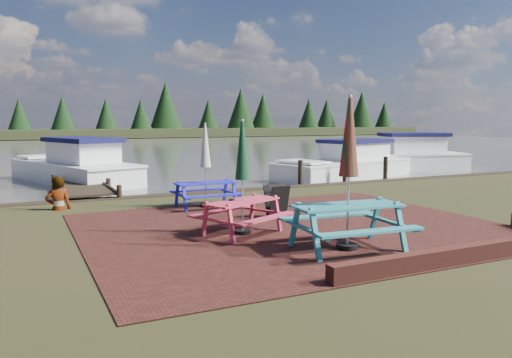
{
  "coord_description": "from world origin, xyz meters",
  "views": [
    {
      "loc": [
        -5.44,
        -8.38,
        2.37
      ],
      "look_at": [
        -0.44,
        2.06,
        1.0
      ],
      "focal_mm": 35.0,
      "sensor_mm": 36.0,
      "label": 1
    }
  ],
  "objects_px": {
    "chalkboard": "(277,202)",
    "boat_jetty": "(76,168)",
    "picnic_table_teal": "(348,197)",
    "person": "(57,177)",
    "picnic_table_red": "(242,195)",
    "jetty": "(76,181)",
    "picnic_table_blue": "(206,179)",
    "boat_far": "(401,158)",
    "boat_near": "(346,166)"
  },
  "relations": [
    {
      "from": "chalkboard",
      "to": "boat_jetty",
      "type": "xyz_separation_m",
      "value": [
        -3.46,
        10.89,
        -0.01
      ]
    },
    {
      "from": "picnic_table_teal",
      "to": "person",
      "type": "bearing_deg",
      "value": 128.56
    },
    {
      "from": "picnic_table_red",
      "to": "jetty",
      "type": "height_order",
      "value": "picnic_table_red"
    },
    {
      "from": "picnic_table_blue",
      "to": "boat_far",
      "type": "height_order",
      "value": "picnic_table_blue"
    },
    {
      "from": "picnic_table_teal",
      "to": "person",
      "type": "height_order",
      "value": "picnic_table_teal"
    },
    {
      "from": "picnic_table_red",
      "to": "jetty",
      "type": "bearing_deg",
      "value": 77.4
    },
    {
      "from": "boat_jetty",
      "to": "picnic_table_teal",
      "type": "bearing_deg",
      "value": -96.99
    },
    {
      "from": "picnic_table_blue",
      "to": "jetty",
      "type": "height_order",
      "value": "picnic_table_blue"
    },
    {
      "from": "jetty",
      "to": "boat_far",
      "type": "relative_size",
      "value": 1.27
    },
    {
      "from": "chalkboard",
      "to": "picnic_table_red",
      "type": "bearing_deg",
      "value": -147.37
    },
    {
      "from": "picnic_table_red",
      "to": "chalkboard",
      "type": "distance_m",
      "value": 1.85
    },
    {
      "from": "boat_far",
      "to": "person",
      "type": "distance_m",
      "value": 17.61
    },
    {
      "from": "picnic_table_blue",
      "to": "picnic_table_teal",
      "type": "bearing_deg",
      "value": -81.98
    },
    {
      "from": "picnic_table_teal",
      "to": "picnic_table_blue",
      "type": "bearing_deg",
      "value": 103.42
    },
    {
      "from": "boat_near",
      "to": "person",
      "type": "height_order",
      "value": "person"
    },
    {
      "from": "chalkboard",
      "to": "boat_jetty",
      "type": "bearing_deg",
      "value": 101.18
    },
    {
      "from": "picnic_table_blue",
      "to": "boat_far",
      "type": "xyz_separation_m",
      "value": [
        13.03,
        6.94,
        -0.37
      ]
    },
    {
      "from": "picnic_table_red",
      "to": "picnic_table_blue",
      "type": "xyz_separation_m",
      "value": [
        0.42,
        3.38,
        -0.03
      ]
    },
    {
      "from": "boat_far",
      "to": "picnic_table_red",
      "type": "bearing_deg",
      "value": 144.54
    },
    {
      "from": "chalkboard",
      "to": "picnic_table_teal",
      "type": "bearing_deg",
      "value": -99.76
    },
    {
      "from": "picnic_table_red",
      "to": "jetty",
      "type": "xyz_separation_m",
      "value": [
        -2.21,
        10.36,
        -0.71
      ]
    },
    {
      "from": "person",
      "to": "boat_far",
      "type": "bearing_deg",
      "value": -155.85
    },
    {
      "from": "picnic_table_red",
      "to": "boat_jetty",
      "type": "relative_size",
      "value": 0.31
    },
    {
      "from": "picnic_table_teal",
      "to": "chalkboard",
      "type": "height_order",
      "value": "picnic_table_teal"
    },
    {
      "from": "picnic_table_red",
      "to": "picnic_table_teal",
      "type": "bearing_deg",
      "value": -82.72
    },
    {
      "from": "boat_near",
      "to": "boat_far",
      "type": "relative_size",
      "value": 1.03
    },
    {
      "from": "chalkboard",
      "to": "boat_near",
      "type": "relative_size",
      "value": 0.11
    },
    {
      "from": "picnic_table_teal",
      "to": "boat_jetty",
      "type": "bearing_deg",
      "value": 108.01
    },
    {
      "from": "picnic_table_red",
      "to": "jetty",
      "type": "relative_size",
      "value": 0.26
    },
    {
      "from": "picnic_table_blue",
      "to": "chalkboard",
      "type": "relative_size",
      "value": 2.76
    },
    {
      "from": "picnic_table_teal",
      "to": "boat_jetty",
      "type": "distance_m",
      "value": 14.39
    },
    {
      "from": "picnic_table_blue",
      "to": "boat_jetty",
      "type": "xyz_separation_m",
      "value": [
        -2.47,
        8.65,
        -0.38
      ]
    },
    {
      "from": "picnic_table_red",
      "to": "boat_jetty",
      "type": "distance_m",
      "value": 12.21
    },
    {
      "from": "picnic_table_teal",
      "to": "picnic_table_blue",
      "type": "distance_m",
      "value": 5.41
    },
    {
      "from": "boat_far",
      "to": "picnic_table_blue",
      "type": "bearing_deg",
      "value": 135.07
    },
    {
      "from": "chalkboard",
      "to": "person",
      "type": "xyz_separation_m",
      "value": [
        -4.64,
        3.58,
        0.47
      ]
    },
    {
      "from": "boat_jetty",
      "to": "boat_far",
      "type": "height_order",
      "value": "boat_far"
    },
    {
      "from": "picnic_table_teal",
      "to": "jetty",
      "type": "bearing_deg",
      "value": 110.4
    },
    {
      "from": "boat_near",
      "to": "picnic_table_red",
      "type": "bearing_deg",
      "value": 118.92
    },
    {
      "from": "boat_jetty",
      "to": "boat_far",
      "type": "distance_m",
      "value": 15.6
    },
    {
      "from": "chalkboard",
      "to": "boat_near",
      "type": "xyz_separation_m",
      "value": [
        7.51,
        7.61,
        -0.06
      ]
    },
    {
      "from": "jetty",
      "to": "boat_near",
      "type": "bearing_deg",
      "value": -8.23
    },
    {
      "from": "picnic_table_teal",
      "to": "boat_far",
      "type": "height_order",
      "value": "picnic_table_teal"
    },
    {
      "from": "jetty",
      "to": "boat_far",
      "type": "xyz_separation_m",
      "value": [
        15.66,
        -0.04,
        0.31
      ]
    },
    {
      "from": "picnic_table_red",
      "to": "jetty",
      "type": "distance_m",
      "value": 10.61
    },
    {
      "from": "picnic_table_red",
      "to": "chalkboard",
      "type": "bearing_deg",
      "value": 14.43
    },
    {
      "from": "chalkboard",
      "to": "person",
      "type": "distance_m",
      "value": 5.88
    },
    {
      "from": "chalkboard",
      "to": "jetty",
      "type": "distance_m",
      "value": 9.91
    },
    {
      "from": "picnic_table_teal",
      "to": "boat_far",
      "type": "bearing_deg",
      "value": 49.97
    },
    {
      "from": "chalkboard",
      "to": "boat_far",
      "type": "xyz_separation_m",
      "value": [
        12.04,
        9.18,
        0.0
      ]
    }
  ]
}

